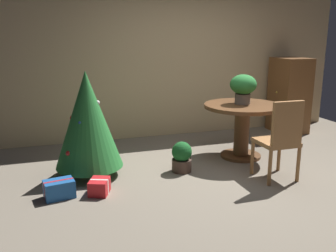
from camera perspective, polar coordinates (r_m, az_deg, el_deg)
name	(u,v)px	position (r m, az deg, el deg)	size (l,w,h in m)	color
ground_plane	(237,177)	(4.77, 10.57, -7.65)	(6.60, 6.60, 0.00)	#756B5B
back_wall_panel	(179,60)	(6.46, 1.68, 10.10)	(6.00, 0.10, 2.60)	tan
round_dining_table	(242,120)	(5.37, 11.31, 0.89)	(1.09, 1.09, 0.77)	brown
flower_vase	(243,87)	(5.33, 11.47, 5.96)	(0.37, 0.37, 0.41)	#665B51
wooden_chair_near	(281,137)	(4.61, 16.90, -1.63)	(0.43, 0.44, 1.00)	#9E6B3D
holiday_tree	(88,120)	(4.63, -12.24, 0.96)	(0.83, 0.83, 1.32)	brown
gift_box_red	(99,187)	(4.26, -10.48, -9.13)	(0.28, 0.31, 0.17)	red
gift_box_blue	(59,189)	(4.27, -16.34, -9.25)	(0.35, 0.27, 0.20)	#1E569E
wooden_cabinet	(289,95)	(7.03, 18.10, 4.50)	(0.54, 0.64, 1.33)	brown
potted_plant	(182,157)	(4.81, 2.13, -4.73)	(0.26, 0.26, 0.40)	#4C382D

